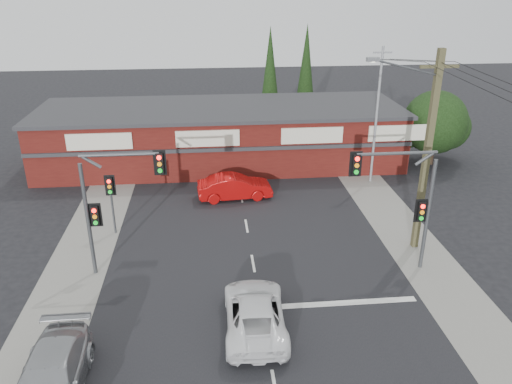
{
  "coord_description": "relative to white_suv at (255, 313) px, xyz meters",
  "views": [
    {
      "loc": [
        -1.91,
        -18.82,
        12.86
      ],
      "look_at": [
        0.23,
        3.0,
        3.42
      ],
      "focal_mm": 35.0,
      "sensor_mm": 36.0,
      "label": 1
    }
  ],
  "objects": [
    {
      "name": "power_lines",
      "position": [
        8.85,
        0.25,
        8.33
      ],
      "size": [
        2.01,
        29.0,
        1.22
      ],
      "color": "black",
      "rests_on": "ground"
    },
    {
      "name": "silver_suv",
      "position": [
        -7.02,
        -2.95,
        0.05
      ],
      "size": [
        2.16,
        5.23,
        1.51
      ],
      "primitive_type": "imported",
      "rotation": [
        0.0,
        0.0,
        0.01
      ],
      "color": "#A3A6A8",
      "rests_on": "ground"
    },
    {
      "name": "steel_pole",
      "position": [
        9.38,
        14.71,
        4.0
      ],
      "size": [
        1.2,
        0.16,
        9.0
      ],
      "color": "gray",
      "rests_on": "ground"
    },
    {
      "name": "shop_building",
      "position": [
        -0.62,
        19.7,
        1.43
      ],
      "size": [
        27.3,
        8.4,
        4.22
      ],
      "color": "#46110E",
      "rests_on": "ground"
    },
    {
      "name": "tree_cluster",
      "position": [
        15.07,
        18.15,
        2.19
      ],
      "size": [
        5.9,
        5.1,
        5.5
      ],
      "color": "#2D2116",
      "rests_on": "ground"
    },
    {
      "name": "verge_right",
      "position": [
        8.88,
        7.71,
        -0.7
      ],
      "size": [
        3.0,
        70.0,
        0.02
      ],
      "primitive_type": "cube",
      "color": "gray",
      "rests_on": "ground"
    },
    {
      "name": "utility_pole",
      "position": [
        8.74,
        5.7,
        4.69
      ],
      "size": [
        4.38,
        0.59,
        10.0
      ],
      "color": "brown",
      "rests_on": "ground"
    },
    {
      "name": "conifer_near",
      "position": [
        3.88,
        26.71,
        4.77
      ],
      "size": [
        1.8,
        1.8,
        9.25
      ],
      "color": "#2D2116",
      "rests_on": "ground"
    },
    {
      "name": "road_strip",
      "position": [
        0.38,
        7.71,
        -0.7
      ],
      "size": [
        14.0,
        70.0,
        0.01
      ],
      "primitive_type": "cube",
      "color": "black",
      "rests_on": "ground"
    },
    {
      "name": "red_sedan",
      "position": [
        -0.04,
        12.79,
        0.06
      ],
      "size": [
        4.75,
        2.0,
        1.53
      ],
      "primitive_type": "imported",
      "rotation": [
        0.0,
        0.0,
        1.65
      ],
      "color": "#AB0A0A",
      "rests_on": "ground"
    },
    {
      "name": "pedestal_signal",
      "position": [
        -6.82,
        8.72,
        1.7
      ],
      "size": [
        0.55,
        0.27,
        3.38
      ],
      "color": "#47494C",
      "rests_on": "ground"
    },
    {
      "name": "white_suv",
      "position": [
        0.0,
        0.0,
        0.0
      ],
      "size": [
        2.51,
        5.15,
        1.41
      ],
      "primitive_type": "imported",
      "rotation": [
        0.0,
        0.0,
        3.11
      ],
      "color": "white",
      "rests_on": "ground"
    },
    {
      "name": "verge_left",
      "position": [
        -8.12,
        7.71,
        -0.7
      ],
      "size": [
        3.0,
        70.0,
        0.02
      ],
      "primitive_type": "cube",
      "color": "gray",
      "rests_on": "ground"
    },
    {
      "name": "ground",
      "position": [
        0.38,
        2.71,
        -0.71
      ],
      "size": [
        120.0,
        120.0,
        0.0
      ],
      "primitive_type": "plane",
      "color": "black",
      "rests_on": "ground"
    },
    {
      "name": "lane_dashes",
      "position": [
        0.38,
        8.83,
        -0.69
      ],
      "size": [
        0.12,
        49.82,
        0.01
      ],
      "color": "silver",
      "rests_on": "ground"
    },
    {
      "name": "traffic_mast_right",
      "position": [
        7.24,
        3.72,
        3.24
      ],
      "size": [
        3.96,
        0.27,
        5.97
      ],
      "color": "#47494C",
      "rests_on": "ground"
    },
    {
      "name": "conifer_far",
      "position": [
        7.38,
        28.71,
        4.77
      ],
      "size": [
        1.8,
        1.8,
        9.25
      ],
      "color": "#2D2116",
      "rests_on": "ground"
    },
    {
      "name": "traffic_mast_left",
      "position": [
        -6.05,
        4.72,
        3.22
      ],
      "size": [
        3.77,
        0.27,
        5.97
      ],
      "color": "#47494C",
      "rests_on": "ground"
    },
    {
      "name": "stop_line",
      "position": [
        3.88,
        1.21,
        -0.69
      ],
      "size": [
        6.5,
        0.35,
        0.01
      ],
      "primitive_type": "cube",
      "color": "silver",
      "rests_on": "ground"
    }
  ]
}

